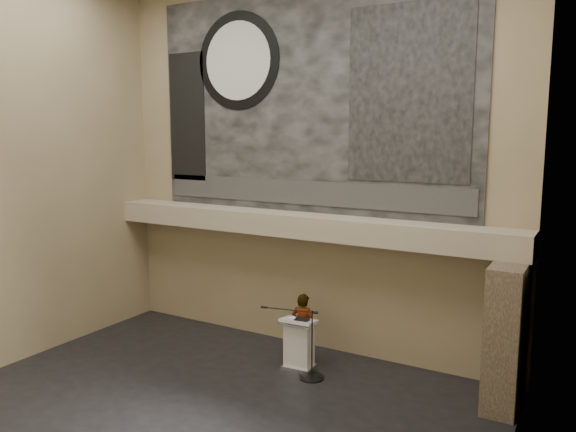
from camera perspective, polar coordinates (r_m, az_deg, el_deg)
The scene contains 19 objects.
floor at distance 10.80m, azimuth -9.07°, elevation -19.34°, with size 10.00×10.00×0.00m, color black.
wall_back at distance 12.91m, azimuth 1.79°, elevation 5.07°, with size 10.00×0.02×8.50m, color #887856.
wall_left at distance 13.34m, azimuth -26.47°, elevation 4.30°, with size 0.02×8.00×8.50m, color #887856.
wall_right at distance 7.47m, azimuth 21.37°, elevation 1.95°, with size 0.02×8.00×8.50m, color #887856.
soffit at distance 12.71m, azimuth 0.91°, elevation -0.88°, with size 10.00×0.80×0.50m, color tan.
sprinkler_left at distance 13.55m, azimuth -5.12°, elevation -1.52°, with size 0.04×0.04×0.06m, color #B2893D.
sprinkler_right at distance 11.91m, azimuth 8.79°, elevation -2.99°, with size 0.04×0.04×0.06m, color #B2893D.
banner at distance 12.88m, azimuth 1.76°, elevation 11.52°, with size 8.00×0.05×5.00m, color black.
banner_text_strip at distance 12.90m, azimuth 1.63°, elevation 2.39°, with size 7.76×0.02×0.55m, color #2D2D2D.
banner_clock_rim at distance 13.87m, azimuth -5.11°, elevation 15.42°, with size 2.30×2.30×0.02m, color black.
banner_clock_face at distance 13.86m, azimuth -5.16°, elevation 15.43°, with size 1.84×1.84×0.02m, color silver.
banner_building_print at distance 11.89m, azimuth 12.12°, elevation 12.07°, with size 2.60×0.02×3.60m, color black.
banner_brick_print at distance 14.76m, azimuth -10.20°, elevation 9.85°, with size 1.10×0.02×3.20m, color black.
stone_pier at distance 11.21m, azimuth 21.31°, elevation -11.22°, with size 0.60×1.40×2.70m, color #473A2B.
lectern at distance 12.27m, azimuth 1.13°, elevation -12.85°, with size 0.75×0.56×1.14m.
binder at distance 12.00m, azimuth 1.42°, elevation -10.49°, with size 0.29×0.23×0.04m, color black.
papers at distance 12.11m, azimuth 0.41°, elevation -10.38°, with size 0.19×0.26×0.01m, color white.
speaker_person at distance 12.63m, azimuth 1.55°, elevation -11.21°, with size 0.56×0.37×1.53m, color beige.
mic_stand at distance 11.99m, azimuth 2.26°, elevation -15.19°, with size 1.34×0.52×1.45m.
Camera 1 is at (6.12, -7.34, 5.03)m, focal length 35.00 mm.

